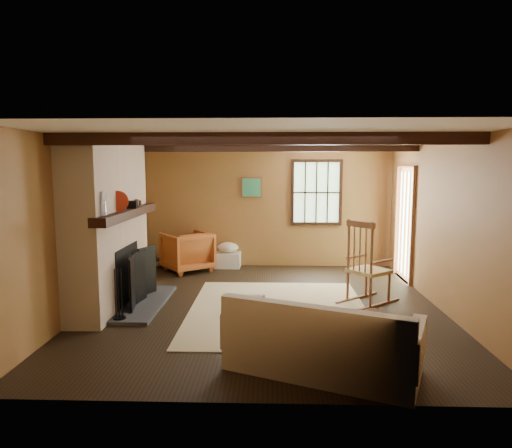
{
  "coord_description": "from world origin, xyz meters",
  "views": [
    {
      "loc": [
        0.09,
        -6.43,
        2.02
      ],
      "look_at": [
        -0.14,
        0.4,
        1.15
      ],
      "focal_mm": 32.0,
      "sensor_mm": 36.0,
      "label": 1
    }
  ],
  "objects_px": {
    "armchair": "(187,252)",
    "laundry_basket": "(228,260)",
    "rocking_chair": "(367,268)",
    "fireplace": "(110,230)",
    "sofa": "(322,346)"
  },
  "relations": [
    {
      "from": "armchair",
      "to": "laundry_basket",
      "type": "bearing_deg",
      "value": 167.57
    },
    {
      "from": "laundry_basket",
      "to": "armchair",
      "type": "distance_m",
      "value": 0.87
    },
    {
      "from": "laundry_basket",
      "to": "rocking_chair",
      "type": "bearing_deg",
      "value": -45.71
    },
    {
      "from": "laundry_basket",
      "to": "fireplace",
      "type": "bearing_deg",
      "value": -119.7
    },
    {
      "from": "sofa",
      "to": "laundry_basket",
      "type": "distance_m",
      "value": 4.87
    },
    {
      "from": "sofa",
      "to": "armchair",
      "type": "bearing_deg",
      "value": 138.88
    },
    {
      "from": "rocking_chair",
      "to": "sofa",
      "type": "xyz_separation_m",
      "value": [
        -0.92,
        -2.34,
        -0.26
      ]
    },
    {
      "from": "armchair",
      "to": "sofa",
      "type": "bearing_deg",
      "value": 78.98
    },
    {
      "from": "fireplace",
      "to": "armchair",
      "type": "distance_m",
      "value": 2.42
    },
    {
      "from": "sofa",
      "to": "armchair",
      "type": "distance_m",
      "value": 4.82
    },
    {
      "from": "rocking_chair",
      "to": "laundry_basket",
      "type": "xyz_separation_m",
      "value": [
        -2.28,
        2.34,
        -0.38
      ]
    },
    {
      "from": "rocking_chair",
      "to": "sofa",
      "type": "relative_size",
      "value": 0.61
    },
    {
      "from": "sofa",
      "to": "laundry_basket",
      "type": "relative_size",
      "value": 4.09
    },
    {
      "from": "rocking_chair",
      "to": "armchair",
      "type": "xyz_separation_m",
      "value": [
        -3.04,
        1.99,
        -0.14
      ]
    },
    {
      "from": "fireplace",
      "to": "rocking_chair",
      "type": "distance_m",
      "value": 3.79
    }
  ]
}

